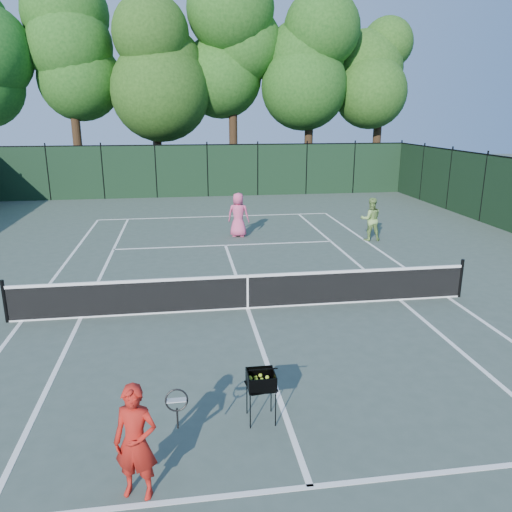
{
  "coord_description": "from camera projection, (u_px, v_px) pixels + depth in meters",
  "views": [
    {
      "loc": [
        -1.54,
        -11.79,
        4.82
      ],
      "look_at": [
        0.36,
        1.0,
        1.1
      ],
      "focal_mm": 35.0,
      "sensor_mm": 36.0,
      "label": 1
    }
  ],
  "objects": [
    {
      "name": "ground",
      "position": [
        248.0,
        309.0,
        12.76
      ],
      "size": [
        90.0,
        90.0,
        0.0
      ],
      "primitive_type": "plane",
      "color": "#404E44",
      "rests_on": "ground"
    },
    {
      "name": "sideline_doubles_left",
      "position": [
        22.0,
        321.0,
        11.98
      ],
      "size": [
        0.1,
        23.77,
        0.01
      ],
      "primitive_type": "cube",
      "color": "white",
      "rests_on": "ground"
    },
    {
      "name": "sideline_doubles_right",
      "position": [
        448.0,
        297.0,
        13.53
      ],
      "size": [
        0.1,
        23.77,
        0.01
      ],
      "primitive_type": "cube",
      "color": "white",
      "rests_on": "ground"
    },
    {
      "name": "sideline_singles_left",
      "position": [
        81.0,
        318.0,
        12.17
      ],
      "size": [
        0.1,
        23.77,
        0.01
      ],
      "primitive_type": "cube",
      "color": "white",
      "rests_on": "ground"
    },
    {
      "name": "sideline_singles_right",
      "position": [
        400.0,
        300.0,
        13.34
      ],
      "size": [
        0.1,
        23.77,
        0.01
      ],
      "primitive_type": "cube",
      "color": "white",
      "rests_on": "ground"
    },
    {
      "name": "baseline_far",
      "position": [
        215.0,
        216.0,
        24.05
      ],
      "size": [
        10.97,
        0.1,
        0.01
      ],
      "primitive_type": "cube",
      "color": "white",
      "rests_on": "ground"
    },
    {
      "name": "service_line_near",
      "position": [
        310.0,
        487.0,
        6.67
      ],
      "size": [
        8.23,
        0.1,
        0.01
      ],
      "primitive_type": "cube",
      "color": "white",
      "rests_on": "ground"
    },
    {
      "name": "service_line_far",
      "position": [
        225.0,
        245.0,
        18.84
      ],
      "size": [
        8.23,
        0.1,
        0.01
      ],
      "primitive_type": "cube",
      "color": "white",
      "rests_on": "ground"
    },
    {
      "name": "center_service_line",
      "position": [
        248.0,
        308.0,
        12.75
      ],
      "size": [
        0.1,
        12.8,
        0.01
      ],
      "primitive_type": "cube",
      "color": "white",
      "rests_on": "ground"
    },
    {
      "name": "tennis_net",
      "position": [
        248.0,
        291.0,
        12.62
      ],
      "size": [
        11.69,
        0.09,
        1.06
      ],
      "color": "black",
      "rests_on": "ground"
    },
    {
      "name": "fence_far",
      "position": [
        208.0,
        171.0,
        29.45
      ],
      "size": [
        24.0,
        0.05,
        3.0
      ],
      "primitive_type": "cube",
      "color": "black",
      "rests_on": "ground"
    },
    {
      "name": "tree_1",
      "position": [
        68.0,
        46.0,
        30.13
      ],
      "size": [
        6.8,
        6.8,
        13.98
      ],
      "color": "black",
      "rests_on": "ground"
    },
    {
      "name": "tree_2",
      "position": [
        153.0,
        64.0,
        30.91
      ],
      "size": [
        6.0,
        6.0,
        12.4
      ],
      "color": "black",
      "rests_on": "ground"
    },
    {
      "name": "tree_3",
      "position": [
        232.0,
        44.0,
        31.74
      ],
      "size": [
        7.0,
        7.0,
        14.45
      ],
      "color": "black",
      "rests_on": "ground"
    },
    {
      "name": "tree_4",
      "position": [
        311.0,
        59.0,
        32.02
      ],
      "size": [
        6.2,
        6.2,
        12.97
      ],
      "color": "black",
      "rests_on": "ground"
    },
    {
      "name": "tree_5",
      "position": [
        381.0,
        68.0,
        33.33
      ],
      "size": [
        5.8,
        5.8,
        12.23
      ],
      "color": "black",
      "rests_on": "ground"
    },
    {
      "name": "coach",
      "position": [
        136.0,
        442.0,
        6.33
      ],
      "size": [
        1.01,
        0.53,
        1.59
      ],
      "rotation": [
        0.0,
        0.0,
        -0.29
      ],
      "color": "#B31C14",
      "rests_on": "ground"
    },
    {
      "name": "player_pink",
      "position": [
        238.0,
        215.0,
        19.96
      ],
      "size": [
        1.0,
        0.8,
        1.78
      ],
      "rotation": [
        0.0,
        0.0,
        2.84
      ],
      "color": "#DE4E7E",
      "rests_on": "ground"
    },
    {
      "name": "player_green",
      "position": [
        371.0,
        219.0,
        19.38
      ],
      "size": [
        0.88,
        0.72,
        1.68
      ],
      "rotation": [
        0.0,
        0.0,
        3.03
      ],
      "color": "#84AE57",
      "rests_on": "ground"
    },
    {
      "name": "ball_hopper",
      "position": [
        261.0,
        380.0,
        7.94
      ],
      "size": [
        0.5,
        0.5,
        0.85
      ],
      "rotation": [
        0.0,
        0.0,
        0.13
      ],
      "color": "black",
      "rests_on": "ground"
    },
    {
      "name": "loose_ball_midcourt",
      "position": [
        258.0,
        392.0,
        8.87
      ],
      "size": [
        0.07,
        0.07,
        0.07
      ],
      "primitive_type": "sphere",
      "color": "#B8DA2C",
      "rests_on": "ground"
    }
  ]
}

